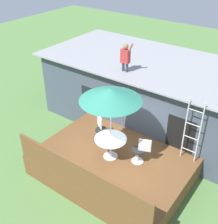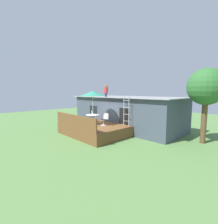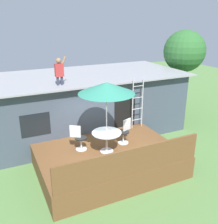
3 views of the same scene
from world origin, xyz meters
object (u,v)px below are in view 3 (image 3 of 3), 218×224
at_px(patio_umbrella, 106,88).
at_px(person_figure, 59,70).
at_px(step_ladder, 138,103).
at_px(backyard_tree, 184,52).
at_px(patio_chair_left, 79,138).
at_px(patio_table, 107,136).
at_px(patio_chair_right, 125,131).

distance_m(patio_umbrella, person_figure, 2.45).
distance_m(step_ladder, backyard_tree, 5.26).
relative_size(patio_umbrella, backyard_tree, 0.54).
xyz_separation_m(step_ladder, person_figure, (-3.07, 0.81, 1.55)).
bearing_deg(patio_umbrella, patio_chair_left, 146.11).
height_order(step_ladder, patio_chair_left, step_ladder).
distance_m(patio_umbrella, patio_chair_left, 2.14).
distance_m(patio_table, backyard_tree, 7.84).
xyz_separation_m(patio_umbrella, patio_chair_left, (-0.84, 0.56, -1.89)).
bearing_deg(patio_umbrella, step_ladder, 34.06).
height_order(patio_chair_right, backyard_tree, backyard_tree).
bearing_deg(step_ladder, patio_chair_left, -163.70).
height_order(patio_umbrella, person_figure, person_figure).
bearing_deg(backyard_tree, step_ladder, -151.31).
height_order(patio_table, patio_umbrella, patio_umbrella).
distance_m(patio_table, patio_chair_left, 1.02).
xyz_separation_m(step_ladder, backyard_tree, (4.39, 2.40, 1.63)).
xyz_separation_m(patio_umbrella, patio_chair_right, (0.92, 0.35, -1.89)).
bearing_deg(patio_chair_right, step_ladder, -159.07).
bearing_deg(patio_umbrella, backyard_tree, 30.50).
bearing_deg(patio_chair_right, patio_umbrella, -0.00).
bearing_deg(patio_umbrella, patio_table, -123.69).
bearing_deg(step_ladder, patio_chair_right, -137.99).
height_order(patio_table, person_figure, person_figure).
bearing_deg(person_figure, step_ladder, -14.69).
xyz_separation_m(patio_umbrella, step_ladder, (2.11, 1.43, -1.25)).
height_order(step_ladder, backyard_tree, backyard_tree).
xyz_separation_m(patio_umbrella, person_figure, (-0.96, 2.23, 0.30)).
distance_m(patio_chair_right, backyard_tree, 6.96).
relative_size(patio_table, backyard_tree, 0.22).
relative_size(patio_chair_right, backyard_tree, 0.19).
bearing_deg(patio_chair_left, patio_umbrella, 0.00).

